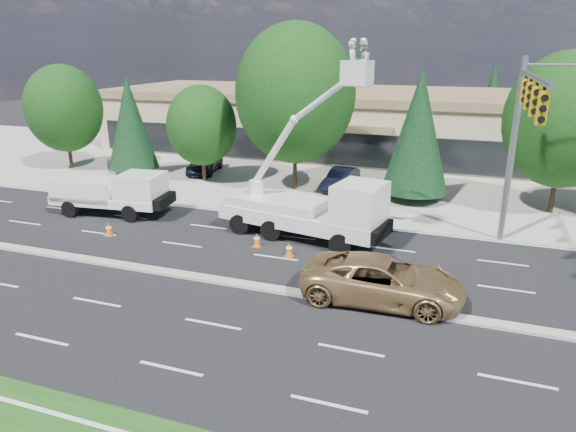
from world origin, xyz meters
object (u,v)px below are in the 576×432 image
at_px(bucket_truck, 316,201).
at_px(minivan, 382,280).
at_px(utility_pickup, 117,197).
at_px(signal_mast, 521,127).

relative_size(bucket_truck, minivan, 1.56).
height_order(bucket_truck, minivan, bucket_truck).
distance_m(utility_pickup, minivan, 17.30).
height_order(signal_mast, bucket_truck, bucket_truck).
bearing_deg(minivan, signal_mast, -37.75).
distance_m(signal_mast, minivan, 9.50).
xyz_separation_m(utility_pickup, bucket_truck, (12.07, -0.22, 1.05)).
xyz_separation_m(utility_pickup, minivan, (16.34, -5.65, -0.16)).
relative_size(signal_mast, minivan, 1.63).
xyz_separation_m(signal_mast, bucket_truck, (-8.95, -1.00, -3.98)).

